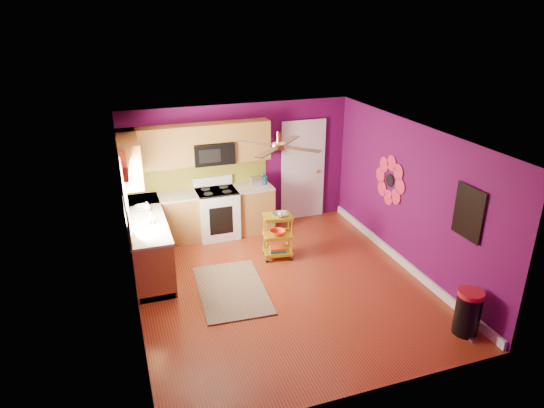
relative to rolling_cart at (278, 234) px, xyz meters
name	(u,v)px	position (x,y,z in m)	size (l,w,h in m)	color
ground	(282,286)	(-0.26, -0.92, -0.46)	(5.00, 5.00, 0.00)	maroon
room_envelope	(285,191)	(-0.23, -0.92, 1.17)	(4.54, 5.04, 2.52)	#530948
lower_cabinets	(179,228)	(-1.61, 0.89, -0.03)	(2.81, 2.31, 0.94)	olive
electric_range	(217,213)	(-0.81, 1.25, 0.02)	(0.76, 0.66, 1.13)	white
upper_cabinetry	(176,150)	(-1.50, 1.25, 1.34)	(2.80, 2.30, 1.26)	olive
left_window	(124,179)	(-2.48, 0.13, 1.28)	(0.08, 1.35, 1.08)	white
panel_door	(303,171)	(1.09, 1.55, 0.56)	(0.95, 0.11, 2.15)	white
right_wall_art	(422,194)	(1.97, -1.26, 0.98)	(0.04, 2.74, 1.04)	black
ceiling_fan	(279,145)	(-0.26, -0.72, 1.83)	(1.01, 1.01, 0.26)	#BF8C3F
shag_rug	(232,290)	(-1.06, -0.78, -0.45)	(1.03, 1.68, 0.02)	black
rolling_cart	(278,234)	(0.00, 0.00, 0.00)	(0.55, 0.44, 0.90)	gold
trash_can	(468,312)	(1.72, -2.88, -0.13)	(0.44, 0.44, 0.66)	black
teal_kettle	(263,180)	(0.14, 1.32, 0.56)	(0.18, 0.18, 0.21)	#13768F
toaster	(256,181)	(-0.01, 1.29, 0.57)	(0.22, 0.15, 0.18)	beige
soap_bottle_a	(151,218)	(-2.14, 0.13, 0.57)	(0.08, 0.09, 0.19)	#EA3F72
soap_bottle_b	(147,206)	(-2.14, 0.68, 0.56)	(0.13, 0.13, 0.16)	white
counter_dish	(142,208)	(-2.22, 0.76, 0.51)	(0.26, 0.26, 0.06)	white
counter_cup	(148,222)	(-2.18, 0.11, 0.52)	(0.11, 0.11, 0.09)	white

